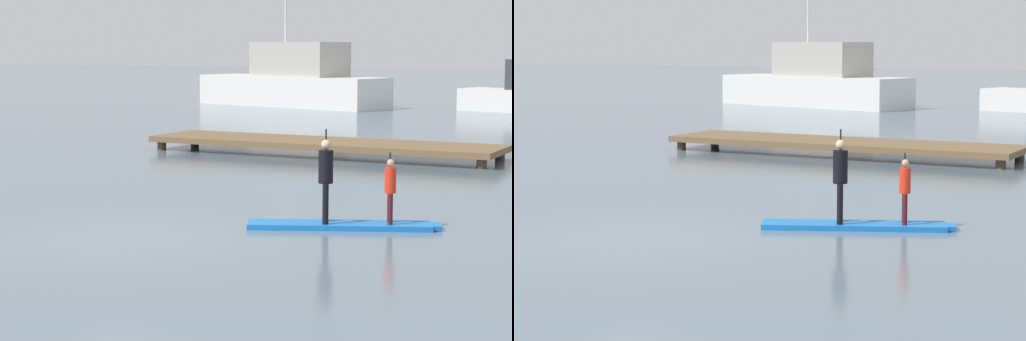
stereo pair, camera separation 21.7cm
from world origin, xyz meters
The scene contains 6 objects.
ground_plane centered at (0.00, 0.00, 0.00)m, with size 240.00×240.00×0.00m, color slate.
paddleboard_near centered at (3.01, 2.72, 0.05)m, with size 3.47×1.97×0.10m.
paddler_adult centered at (2.70, 2.59, 0.98)m, with size 0.36×0.46×1.71m.
paddler_child_solo centered at (3.78, 3.07, 0.77)m, with size 0.28×0.39×1.29m.
fishing_boat_white_large centered at (-13.33, 34.99, 1.35)m, with size 11.72×5.93×10.08m.
floating_dock centered at (-2.20, 13.60, 0.36)m, with size 10.98×2.65×0.45m.
Camera 1 is at (9.79, -13.71, 3.35)m, focal length 68.56 mm.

